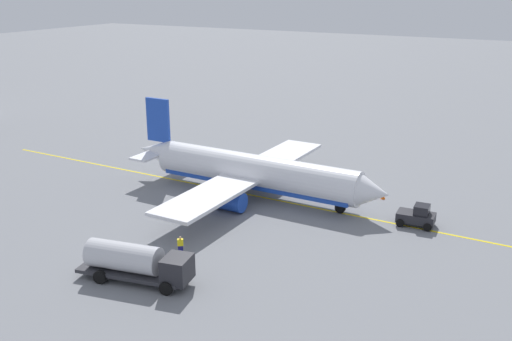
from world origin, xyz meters
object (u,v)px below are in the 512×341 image
object	(u,v)px
pushback_tug	(417,216)
refueling_worker	(180,246)
airplane	(252,172)
safety_cone_wingtip	(383,196)
safety_cone_nose	(363,191)
fuel_tanker	(136,262)

from	to	relation	value
pushback_tug	refueling_worker	bearing A→B (deg)	-135.51
airplane	safety_cone_wingtip	distance (m)	14.66
airplane	safety_cone_wingtip	xyz separation A→B (m)	(13.18, 5.95, -2.41)
safety_cone_nose	airplane	bearing A→B (deg)	-150.34
safety_cone_nose	fuel_tanker	bearing A→B (deg)	-108.74
pushback_tug	safety_cone_nose	xyz separation A→B (m)	(-7.43, 5.83, -0.63)
airplane	pushback_tug	bearing A→B (deg)	1.08
refueling_worker	fuel_tanker	bearing A→B (deg)	-92.50
fuel_tanker	safety_cone_nose	bearing A→B (deg)	71.26
airplane	refueling_worker	world-z (taller)	airplane
safety_cone_wingtip	pushback_tug	bearing A→B (deg)	-47.77
refueling_worker	safety_cone_nose	distance (m)	23.97
airplane	refueling_worker	distance (m)	16.16
fuel_tanker	safety_cone_wingtip	xyz separation A→B (m)	(11.76, 27.56, -1.42)
pushback_tug	safety_cone_wingtip	size ratio (longest dim) A/B	6.45
fuel_tanker	refueling_worker	xyz separation A→B (m)	(0.25, 5.64, -0.89)
refueling_worker	safety_cone_nose	world-z (taller)	refueling_worker
safety_cone_wingtip	fuel_tanker	bearing A→B (deg)	-113.12
refueling_worker	safety_cone_wingtip	xyz separation A→B (m)	(11.52, 21.92, -0.53)
refueling_worker	safety_cone_wingtip	size ratio (longest dim) A/B	2.96
fuel_tanker	refueling_worker	bearing A→B (deg)	87.50
airplane	fuel_tanker	size ratio (longest dim) A/B	3.21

